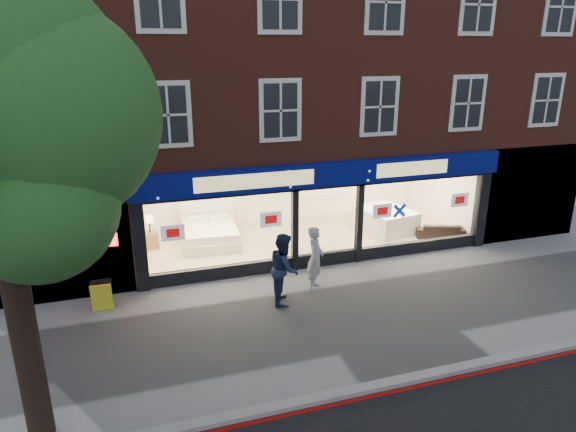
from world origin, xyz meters
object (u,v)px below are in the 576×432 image
display_bed (210,233)px  sofa (440,230)px  mattress_stack (385,220)px  pedestrian_grey (315,258)px  a_board (102,296)px  pedestrian_blue (284,268)px

display_bed → sofa: size_ratio=1.43×
mattress_stack → pedestrian_grey: (-4.02, -3.45, 0.42)m
display_bed → a_board: 4.96m
sofa → pedestrian_grey: size_ratio=0.91×
pedestrian_grey → pedestrian_blue: pedestrian_blue is taller
mattress_stack → pedestrian_blue: (-5.07, -3.93, 0.46)m
mattress_stack → sofa: bearing=-38.7°
sofa → display_bed: bearing=7.5°
display_bed → sofa: display_bed is taller
mattress_stack → pedestrian_blue: pedestrian_blue is taller
display_bed → sofa: bearing=-8.9°
mattress_stack → pedestrian_grey: bearing=-139.4°
pedestrian_grey → pedestrian_blue: bearing=144.8°
mattress_stack → sofa: size_ratio=1.36×
display_bed → pedestrian_blue: (1.20, -4.58, 0.50)m
sofa → pedestrian_blue: pedestrian_blue is taller
a_board → pedestrian_blue: pedestrian_blue is taller
sofa → a_board: 11.30m
display_bed → pedestrian_grey: 4.70m
pedestrian_grey → sofa: bearing=-37.6°
display_bed → pedestrian_grey: (2.25, -4.10, 0.46)m
sofa → pedestrian_blue: bearing=43.5°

